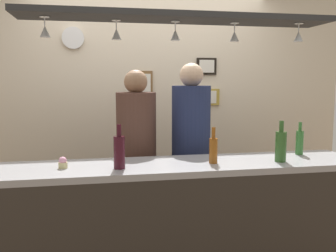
# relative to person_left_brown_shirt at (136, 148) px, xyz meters

# --- Properties ---
(back_wall) EXTENTS (4.40, 0.06, 2.60)m
(back_wall) POSITION_rel_person_left_brown_shirt_xyz_m (0.25, 0.85, 0.28)
(back_wall) COLOR beige
(back_wall) RESTS_ON ground_plane
(bar_counter) EXTENTS (2.70, 0.55, 1.01)m
(bar_counter) POSITION_rel_person_left_brown_shirt_xyz_m (0.25, -0.76, -0.34)
(bar_counter) COLOR #99999E
(bar_counter) RESTS_ON ground_plane
(overhead_glass_rack) EXTENTS (2.20, 0.36, 0.04)m
(overhead_glass_rack) POSITION_rel_person_left_brown_shirt_xyz_m (0.25, -0.55, 1.02)
(overhead_glass_rack) COLOR black
(hanging_wineglass_far_left) EXTENTS (0.07, 0.07, 0.13)m
(hanging_wineglass_far_left) POSITION_rel_person_left_brown_shirt_xyz_m (-0.65, -0.55, 0.91)
(hanging_wineglass_far_left) COLOR silver
(hanging_wineglass_far_left) RESTS_ON overhead_glass_rack
(hanging_wineglass_left) EXTENTS (0.07, 0.07, 0.13)m
(hanging_wineglass_left) POSITION_rel_person_left_brown_shirt_xyz_m (-0.18, -0.49, 0.91)
(hanging_wineglass_left) COLOR silver
(hanging_wineglass_left) RESTS_ON overhead_glass_rack
(hanging_wineglass_center_left) EXTENTS (0.07, 0.07, 0.13)m
(hanging_wineglass_center_left) POSITION_rel_person_left_brown_shirt_xyz_m (0.23, -0.51, 0.91)
(hanging_wineglass_center_left) COLOR silver
(hanging_wineglass_center_left) RESTS_ON overhead_glass_rack
(hanging_wineglass_center) EXTENTS (0.07, 0.07, 0.13)m
(hanging_wineglass_center) POSITION_rel_person_left_brown_shirt_xyz_m (0.67, -0.53, 0.91)
(hanging_wineglass_center) COLOR silver
(hanging_wineglass_center) RESTS_ON overhead_glass_rack
(hanging_wineglass_center_right) EXTENTS (0.07, 0.07, 0.13)m
(hanging_wineglass_center_right) POSITION_rel_person_left_brown_shirt_xyz_m (1.14, -0.60, 0.91)
(hanging_wineglass_center_right) COLOR silver
(hanging_wineglass_center_right) RESTS_ON overhead_glass_rack
(person_left_brown_shirt) EXTENTS (0.34, 0.34, 1.69)m
(person_left_brown_shirt) POSITION_rel_person_left_brown_shirt_xyz_m (0.00, 0.00, 0.00)
(person_left_brown_shirt) COLOR #2D334C
(person_left_brown_shirt) RESTS_ON ground_plane
(person_middle_navy_shirt) EXTENTS (0.34, 0.34, 1.75)m
(person_middle_navy_shirt) POSITION_rel_person_left_brown_shirt_xyz_m (0.48, 0.00, 0.04)
(person_middle_navy_shirt) COLOR #2D334C
(person_middle_navy_shirt) RESTS_ON ground_plane
(bottle_champagne_green) EXTENTS (0.08, 0.08, 0.30)m
(bottle_champagne_green) POSITION_rel_person_left_brown_shirt_xyz_m (0.98, -0.69, 0.11)
(bottle_champagne_green) COLOR #2D5623
(bottle_champagne_green) RESTS_ON bar_counter
(bottle_wine_dark_red) EXTENTS (0.08, 0.08, 0.30)m
(bottle_wine_dark_red) POSITION_rel_person_left_brown_shirt_xyz_m (-0.19, -0.70, 0.11)
(bottle_wine_dark_red) COLOR #380F19
(bottle_wine_dark_red) RESTS_ON bar_counter
(bottle_beer_green_import) EXTENTS (0.06, 0.06, 0.26)m
(bottle_beer_green_import) POSITION_rel_person_left_brown_shirt_xyz_m (1.25, -0.48, 0.10)
(bottle_beer_green_import) COLOR #336B2D
(bottle_beer_green_import) RESTS_ON bar_counter
(bottle_beer_amber_tall) EXTENTS (0.06, 0.06, 0.26)m
(bottle_beer_amber_tall) POSITION_rel_person_left_brown_shirt_xyz_m (0.48, -0.65, 0.09)
(bottle_beer_amber_tall) COLOR brown
(bottle_beer_amber_tall) RESTS_ON bar_counter
(cupcake) EXTENTS (0.06, 0.06, 0.08)m
(cupcake) POSITION_rel_person_left_brown_shirt_xyz_m (-0.56, -0.61, 0.03)
(cupcake) COLOR beige
(cupcake) RESTS_ON bar_counter
(picture_frame_crest) EXTENTS (0.18, 0.02, 0.26)m
(picture_frame_crest) POSITION_rel_person_left_brown_shirt_xyz_m (0.17, 0.80, 0.55)
(picture_frame_crest) COLOR brown
(picture_frame_crest) RESTS_ON back_wall
(picture_frame_upper_small) EXTENTS (0.22, 0.02, 0.18)m
(picture_frame_upper_small) POSITION_rel_person_left_brown_shirt_xyz_m (0.86, 0.80, 0.73)
(picture_frame_upper_small) COLOR black
(picture_frame_upper_small) RESTS_ON back_wall
(picture_frame_lower_pair) EXTENTS (0.30, 0.02, 0.18)m
(picture_frame_lower_pair) POSITION_rel_person_left_brown_shirt_xyz_m (0.86, 0.80, 0.40)
(picture_frame_lower_pair) COLOR #B29338
(picture_frame_lower_pair) RESTS_ON back_wall
(wall_clock) EXTENTS (0.22, 0.03, 0.22)m
(wall_clock) POSITION_rel_person_left_brown_shirt_xyz_m (-0.55, 0.80, 1.01)
(wall_clock) COLOR white
(wall_clock) RESTS_ON back_wall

